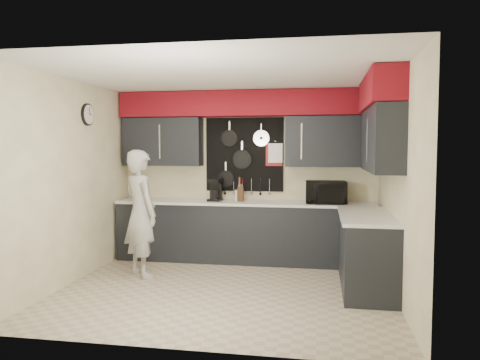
% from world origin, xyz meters
% --- Properties ---
extents(ground, '(4.00, 4.00, 0.00)m').
position_xyz_m(ground, '(0.00, 0.00, 0.00)').
color(ground, '#B4AC8C').
rests_on(ground, ground).
extents(back_wall_assembly, '(4.00, 0.36, 2.60)m').
position_xyz_m(back_wall_assembly, '(0.01, 1.60, 2.01)').
color(back_wall_assembly, '#F8EFBF').
rests_on(back_wall_assembly, ground).
extents(right_wall_assembly, '(0.36, 3.50, 2.60)m').
position_xyz_m(right_wall_assembly, '(1.85, 0.26, 1.94)').
color(right_wall_assembly, '#F8EFBF').
rests_on(right_wall_assembly, ground).
extents(left_wall_assembly, '(0.05, 3.50, 2.60)m').
position_xyz_m(left_wall_assembly, '(-1.99, 0.02, 1.33)').
color(left_wall_assembly, '#F8EFBF').
rests_on(left_wall_assembly, ground).
extents(base_cabinets, '(3.95, 2.20, 0.92)m').
position_xyz_m(base_cabinets, '(0.49, 1.13, 0.46)').
color(base_cabinets, black).
rests_on(base_cabinets, ground).
extents(microwave, '(0.60, 0.42, 0.32)m').
position_xyz_m(microwave, '(1.21, 1.41, 1.08)').
color(microwave, black).
rests_on(microwave, base_cabinets).
extents(knife_block, '(0.10, 0.10, 0.21)m').
position_xyz_m(knife_block, '(-0.06, 1.45, 1.02)').
color(knife_block, '#311E0F').
rests_on(knife_block, base_cabinets).
extents(utensil_crock, '(0.13, 0.13, 0.17)m').
position_xyz_m(utensil_crock, '(-0.10, 1.50, 1.00)').
color(utensil_crock, white).
rests_on(utensil_crock, base_cabinets).
extents(coffee_maker, '(0.21, 0.25, 0.34)m').
position_xyz_m(coffee_maker, '(-0.46, 1.46, 1.10)').
color(coffee_maker, black).
rests_on(coffee_maker, base_cabinets).
extents(person, '(0.74, 0.72, 1.71)m').
position_xyz_m(person, '(-1.25, 0.40, 0.85)').
color(person, beige).
rests_on(person, ground).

